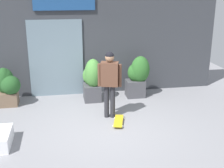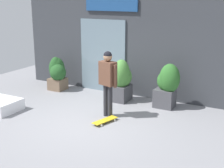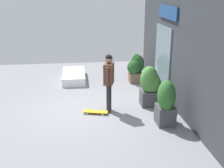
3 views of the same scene
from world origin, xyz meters
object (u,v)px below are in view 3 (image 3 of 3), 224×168
Objects in this scene: planter_box_left at (151,85)px; planter_box_right at (166,102)px; skateboarder at (109,77)px; planter_box_mid at (136,67)px; skateboard at (95,112)px.

planter_box_left is 1.43m from planter_box_right.
planter_box_right is (1.14, 1.44, -0.41)m from skateboarder.
skateboarder reaches higher than planter_box_right.
planter_box_right is at bearing 0.48° from planter_box_mid.
skateboard is (0.16, -0.43, -1.04)m from skateboarder.
planter_box_mid is at bearing -179.52° from planter_box_right.
planter_box_left reaches higher than skateboard.
skateboarder is 1.88m from planter_box_right.
planter_box_left is 1.16× the size of planter_box_mid.
skateboarder is 3.18m from planter_box_mid.
planter_box_mid reaches higher than skateboard.
skateboarder reaches higher than planter_box_mid.
skateboarder is 1.14m from skateboard.
skateboarder is 1.47m from planter_box_left.
planter_box_right reaches higher than planter_box_left.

